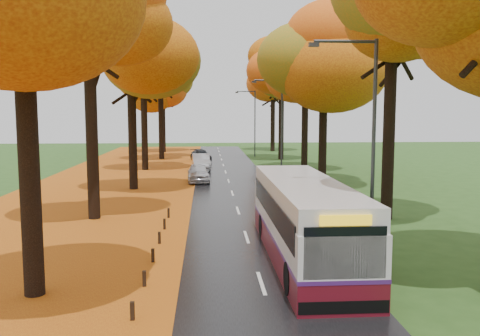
{
  "coord_description": "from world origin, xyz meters",
  "views": [
    {
      "loc": [
        -1.72,
        -9.61,
        5.49
      ],
      "look_at": [
        0.0,
        16.26,
        2.6
      ],
      "focal_mm": 38.0,
      "sensor_mm": 36.0,
      "label": 1
    }
  ],
  "objects": [
    {
      "name": "centre_line",
      "position": [
        0.0,
        25.0,
        0.04
      ],
      "size": [
        0.12,
        90.0,
        0.01
      ],
      "primitive_type": "cube",
      "color": "silver",
      "rests_on": "road"
    },
    {
      "name": "bus",
      "position": [
        1.87,
        8.63,
        1.57
      ],
      "size": [
        2.58,
        11.08,
        2.91
      ],
      "rotation": [
        0.0,
        0.0,
        0.0
      ],
      "color": "#560D18",
      "rests_on": "road"
    },
    {
      "name": "bollard_row",
      "position": [
        -3.7,
        4.7,
        0.26
      ],
      "size": [
        0.11,
        23.51,
        0.52
      ],
      "color": "black",
      "rests_on": "ground"
    },
    {
      "name": "car_dark",
      "position": [
        -2.35,
        46.58,
        0.65
      ],
      "size": [
        2.67,
        4.51,
        1.22
      ],
      "primitive_type": "imported",
      "rotation": [
        0.0,
        0.0,
        0.24
      ],
      "color": "black",
      "rests_on": "road"
    },
    {
      "name": "car_silver",
      "position": [
        -2.23,
        38.01,
        0.78
      ],
      "size": [
        1.9,
        4.6,
        1.48
      ],
      "primitive_type": "imported",
      "rotation": [
        0.0,
        0.0,
        0.08
      ],
      "color": "#95989D",
      "rests_on": "road"
    },
    {
      "name": "streetlamp_mid",
      "position": [
        3.95,
        30.0,
        4.71
      ],
      "size": [
        2.45,
        0.18,
        8.0
      ],
      "color": "#333538",
      "rests_on": "ground"
    },
    {
      "name": "road",
      "position": [
        0.0,
        25.0,
        0.02
      ],
      "size": [
        6.5,
        90.0,
        0.04
      ],
      "primitive_type": "cube",
      "color": "black",
      "rests_on": "ground"
    },
    {
      "name": "streetlamp_far",
      "position": [
        3.95,
        52.0,
        4.71
      ],
      "size": [
        2.45,
        0.18,
        8.0
      ],
      "color": "#333538",
      "rests_on": "ground"
    },
    {
      "name": "trees_right",
      "position": [
        7.19,
        26.91,
        9.69
      ],
      "size": [
        9.3,
        74.2,
        13.96
      ],
      "color": "black",
      "rests_on": "ground"
    },
    {
      "name": "leaf_drift",
      "position": [
        -3.05,
        25.0,
        0.04
      ],
      "size": [
        0.9,
        90.0,
        0.01
      ],
      "primitive_type": "cube",
      "color": "#C37114",
      "rests_on": "road"
    },
    {
      "name": "streetlamp_near",
      "position": [
        3.95,
        8.0,
        4.71
      ],
      "size": [
        2.45,
        0.18,
        8.0
      ],
      "color": "#333538",
      "rests_on": "ground"
    },
    {
      "name": "leaf_verge",
      "position": [
        -9.0,
        25.0,
        0.01
      ],
      "size": [
        12.0,
        90.0,
        0.02
      ],
      "primitive_type": "cube",
      "color": "maroon",
      "rests_on": "ground"
    },
    {
      "name": "car_white",
      "position": [
        -2.35,
        29.68,
        0.75
      ],
      "size": [
        1.86,
        4.23,
        1.41
      ],
      "primitive_type": "imported",
      "rotation": [
        0.0,
        0.0,
        0.05
      ],
      "color": "#BABBBF",
      "rests_on": "road"
    },
    {
      "name": "trees_left",
      "position": [
        -7.18,
        27.06,
        9.53
      ],
      "size": [
        9.2,
        74.0,
        13.88
      ],
      "color": "black",
      "rests_on": "ground"
    }
  ]
}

